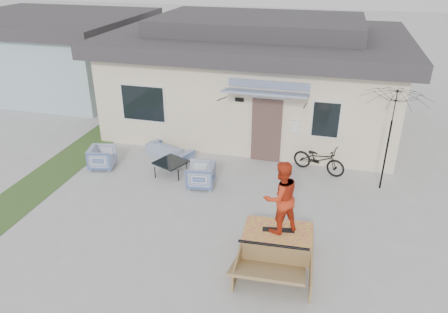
% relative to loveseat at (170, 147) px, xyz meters
% --- Properties ---
extents(ground, '(90.00, 90.00, 0.00)m').
position_rel_loveseat_xyz_m(ground, '(2.13, -3.94, -0.33)').
color(ground, '#A7A7A7').
rests_on(ground, ground).
extents(grass_strip, '(1.40, 8.00, 0.01)m').
position_rel_loveseat_xyz_m(grass_strip, '(-3.07, -1.94, -0.32)').
color(grass_strip, '#314D22').
rests_on(grass_strip, ground).
extents(house, '(10.80, 8.49, 4.10)m').
position_rel_loveseat_xyz_m(house, '(2.13, 4.05, 1.62)').
color(house, beige).
rests_on(house, ground).
extents(neighbor_house, '(8.60, 7.60, 3.50)m').
position_rel_loveseat_xyz_m(neighbor_house, '(-8.37, 6.06, 1.46)').
color(neighbor_house, '#A0BBC7').
rests_on(neighbor_house, ground).
extents(loveseat, '(1.73, 1.05, 0.65)m').
position_rel_loveseat_xyz_m(loveseat, '(0.00, 0.00, 0.00)').
color(loveseat, '#365095').
rests_on(loveseat, ground).
extents(armchair_left, '(0.85, 0.88, 0.77)m').
position_rel_loveseat_xyz_m(armchair_left, '(-1.76, -1.30, 0.06)').
color(armchair_left, '#365095').
rests_on(armchair_left, ground).
extents(armchair_right, '(0.81, 0.85, 0.79)m').
position_rel_loveseat_xyz_m(armchair_right, '(1.60, -1.64, 0.07)').
color(armchair_right, '#365095').
rests_on(armchair_right, ground).
extents(coffee_table, '(1.10, 1.10, 0.41)m').
position_rel_loveseat_xyz_m(coffee_table, '(0.48, -1.14, -0.12)').
color(coffee_table, black).
rests_on(coffee_table, ground).
extents(bicycle, '(1.77, 1.11, 1.07)m').
position_rel_loveseat_xyz_m(bicycle, '(4.86, 0.14, 0.21)').
color(bicycle, black).
rests_on(bicycle, ground).
extents(patio_umbrella, '(2.22, 2.11, 2.20)m').
position_rel_loveseat_xyz_m(patio_umbrella, '(6.67, -0.43, 1.42)').
color(patio_umbrella, black).
rests_on(patio_umbrella, ground).
extents(skate_ramp, '(1.66, 2.14, 0.51)m').
position_rel_loveseat_xyz_m(skate_ramp, '(4.19, -4.02, -0.07)').
color(skate_ramp, olive).
rests_on(skate_ramp, ground).
extents(skateboard, '(0.74, 0.29, 0.05)m').
position_rel_loveseat_xyz_m(skateboard, '(4.19, -3.97, 0.21)').
color(skateboard, black).
rests_on(skateboard, skate_ramp).
extents(skater, '(1.05, 1.02, 1.71)m').
position_rel_loveseat_xyz_m(skater, '(4.19, -3.97, 1.09)').
color(skater, red).
rests_on(skater, skateboard).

